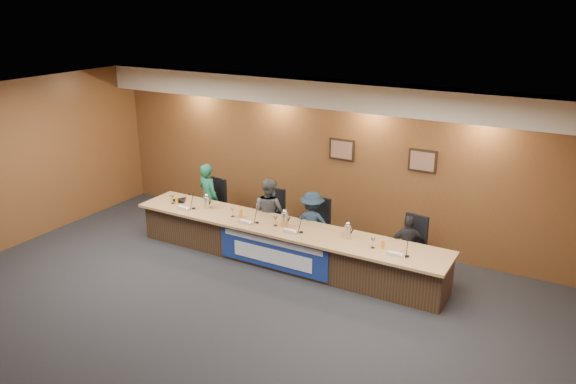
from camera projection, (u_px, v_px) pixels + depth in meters
name	position (u px, v px, depth m)	size (l,w,h in m)	color
floor	(204.00, 324.00, 8.44)	(10.00, 10.00, 0.00)	black
ceiling	(193.00, 114.00, 7.39)	(10.00, 8.00, 0.04)	silver
wall_back	(324.00, 159.00, 11.20)	(10.00, 0.04, 3.20)	brown
soffit	(320.00, 93.00, 10.55)	(10.00, 0.50, 0.50)	beige
dais_body	(284.00, 245.00, 10.30)	(6.00, 0.80, 0.70)	#3B2818
dais_top	(283.00, 227.00, 10.13)	(6.10, 0.95, 0.05)	#AB7C4B
banner	(272.00, 252.00, 9.95)	(2.20, 0.02, 0.65)	navy
banner_text_upper	(272.00, 242.00, 9.87)	(2.00, 0.01, 0.10)	silver
banner_text_lower	(272.00, 256.00, 9.96)	(1.60, 0.01, 0.28)	silver
wall_photo_left	(342.00, 150.00, 10.90)	(0.52, 0.04, 0.42)	black
wall_photo_right	(423.00, 161.00, 10.16)	(0.52, 0.04, 0.42)	black
panelist_a	(209.00, 198.00, 11.62)	(0.53, 0.35, 1.45)	#16563D
panelist_b	(269.00, 212.00, 10.95)	(0.67, 0.52, 1.37)	#47494C
panelist_c	(312.00, 224.00, 10.52)	(0.82, 0.47, 1.26)	#182838
panelist_d	(408.00, 247.00, 9.67)	(0.68, 0.28, 1.16)	black
office_chair_a	(212.00, 207.00, 11.78)	(0.48, 0.48, 0.08)	black
office_chair_b	(272.00, 220.00, 11.09)	(0.48, 0.48, 0.08)	black
office_chair_c	(314.00, 229.00, 10.66)	(0.48, 0.48, 0.08)	black
office_chair_d	(409.00, 250.00, 9.78)	(0.48, 0.48, 0.08)	black
nameplate_a	(181.00, 208.00, 10.85)	(0.24, 0.06, 0.09)	white
microphone_a	(194.00, 208.00, 10.93)	(0.07, 0.07, 0.02)	black
juice_glass_a	(177.00, 200.00, 11.18)	(0.06, 0.06, 0.15)	orange
water_glass_a	(172.00, 199.00, 11.19)	(0.08, 0.08, 0.18)	silver
nameplate_b	(244.00, 222.00, 10.18)	(0.24, 0.06, 0.09)	white
microphone_b	(257.00, 223.00, 10.24)	(0.07, 0.07, 0.02)	black
juice_glass_b	(241.00, 214.00, 10.49)	(0.06, 0.06, 0.15)	orange
water_glass_b	(233.00, 212.00, 10.52)	(0.08, 0.08, 0.18)	silver
nameplate_c	(289.00, 231.00, 9.78)	(0.24, 0.06, 0.09)	white
microphone_c	(301.00, 232.00, 9.83)	(0.07, 0.07, 0.02)	black
juice_glass_c	(284.00, 223.00, 10.04)	(0.06, 0.06, 0.15)	orange
water_glass_c	(275.00, 221.00, 10.10)	(0.08, 0.08, 0.18)	silver
nameplate_d	(394.00, 254.00, 8.90)	(0.24, 0.06, 0.09)	white
microphone_d	(407.00, 256.00, 8.91)	(0.07, 0.07, 0.02)	black
juice_glass_d	(383.00, 244.00, 9.19)	(0.06, 0.06, 0.15)	orange
water_glass_d	(373.00, 243.00, 9.20)	(0.08, 0.08, 0.18)	silver
carafe_left	(207.00, 203.00, 10.92)	(0.13, 0.13, 0.23)	silver
carafe_mid	(285.00, 220.00, 10.06)	(0.13, 0.13, 0.26)	silver
carafe_right	(348.00, 232.00, 9.56)	(0.12, 0.12, 0.24)	silver
speakerphone	(181.00, 200.00, 11.32)	(0.32, 0.32, 0.05)	black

